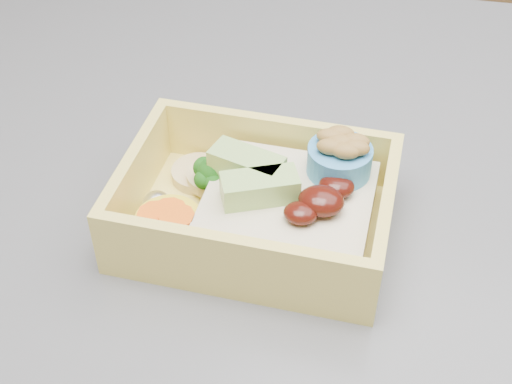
# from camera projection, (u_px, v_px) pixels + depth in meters

# --- Properties ---
(bento_box) EXTENTS (0.19, 0.14, 0.07)m
(bento_box) POSITION_uv_depth(u_px,v_px,m) (265.00, 204.00, 0.49)
(bento_box) COLOR #ECD561
(bento_box) RESTS_ON island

